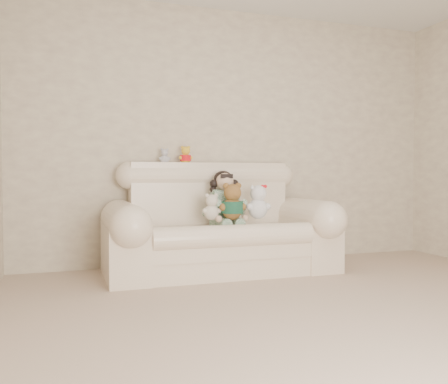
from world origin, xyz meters
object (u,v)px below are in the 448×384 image
seated_child (224,198)px  brown_teddy (232,198)px  sofa (221,217)px  cream_teddy (211,204)px  white_cat (258,198)px

seated_child → brown_teddy: (0.00, -0.21, 0.01)m
seated_child → sofa: bearing=-137.3°
brown_teddy → cream_teddy: brown_teddy is taller
brown_teddy → cream_teddy: bearing=150.1°
sofa → brown_teddy: sofa is taller
cream_teddy → brown_teddy: bearing=-24.4°
brown_teddy → white_cat: bearing=-15.6°
white_cat → brown_teddy: bearing=175.5°
sofa → seated_child: sofa is taller
seated_child → brown_teddy: size_ratio=1.36×
white_cat → cream_teddy: bearing=169.5°
sofa → white_cat: 0.39m
seated_child → cream_teddy: 0.26m
seated_child → white_cat: (0.26, -0.19, 0.00)m
brown_teddy → sofa: bearing=98.3°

